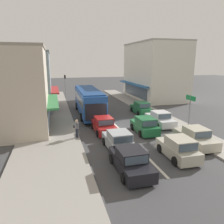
{
  "coord_description": "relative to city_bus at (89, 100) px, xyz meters",
  "views": [
    {
      "loc": [
        -6.17,
        -20.18,
        6.69
      ],
      "look_at": [
        -0.1,
        2.3,
        1.2
      ],
      "focal_mm": 35.0,
      "sensor_mm": 36.0,
      "label": 1
    }
  ],
  "objects": [
    {
      "name": "directional_road_sign",
      "position": [
        8.14,
        -9.3,
        0.8
      ],
      "size": [
        0.1,
        1.4,
        3.6
      ],
      "color": "gray",
      "rests_on": "ground"
    },
    {
      "name": "shopfront_mid_block",
      "position": [
        -8.21,
        4.82,
        2.08
      ],
      "size": [
        8.53,
        8.51,
        7.93
      ],
      "color": "#84939E",
      "rests_on": "ground"
    },
    {
      "name": "parked_hatchback_kerb_third",
      "position": [
        6.63,
        -1.14,
        -1.17
      ],
      "size": [
        1.85,
        3.72,
        1.54
      ],
      "color": "#1E6638",
      "rests_on": "ground"
    },
    {
      "name": "sidewalk_left",
      "position": [
        -4.83,
        -0.62,
        -1.81
      ],
      "size": [
        5.2,
        44.0,
        0.14
      ],
      "primitive_type": "cube",
      "color": "gray",
      "rests_on": "ground"
    },
    {
      "name": "parked_sedan_kerb_second",
      "position": [
        6.58,
        -6.51,
        -1.22
      ],
      "size": [
        1.92,
        4.21,
        1.47
      ],
      "color": "silver",
      "rests_on": "ground"
    },
    {
      "name": "sedan_queue_far_back",
      "position": [
        0.24,
        -7.24,
        -1.22
      ],
      "size": [
        1.95,
        4.23,
        1.47
      ],
      "color": "maroon",
      "rests_on": "ground"
    },
    {
      "name": "kerb_right",
      "position": [
        8.17,
        -0.62,
        -1.82
      ],
      "size": [
        2.8,
        44.0,
        0.12
      ],
      "primitive_type": "cube",
      "color": "gray",
      "rests_on": "ground"
    },
    {
      "name": "hatchback_adjacent_lane_lead",
      "position": [
        3.94,
        -8.52,
        -1.17
      ],
      "size": [
        1.88,
        3.73,
        1.54
      ],
      "color": "#1E6638",
      "rests_on": "ground"
    },
    {
      "name": "lane_centre_line",
      "position": [
        1.97,
        -2.62,
        -1.88
      ],
      "size": [
        0.2,
        28.0,
        0.01
      ],
      "primitive_type": "cube",
      "color": "silver",
      "rests_on": "ground"
    },
    {
      "name": "building_right_far",
      "position": [
        13.45,
        9.57,
        3.02
      ],
      "size": [
        8.24,
        13.14,
        9.83
      ],
      "color": "silver",
      "rests_on": "ground"
    },
    {
      "name": "sedan_queue_gap_filler",
      "position": [
        0.13,
        -15.15,
        -1.22
      ],
      "size": [
        1.9,
        4.2,
        1.47
      ],
      "color": "black",
      "rests_on": "ground"
    },
    {
      "name": "traffic_light_downstreet",
      "position": [
        -2.06,
        13.91,
        0.97
      ],
      "size": [
        0.33,
        0.24,
        4.2
      ],
      "color": "gray",
      "rests_on": "ground"
    },
    {
      "name": "ground_plane",
      "position": [
        1.97,
        -6.62,
        -1.88
      ],
      "size": [
        140.0,
        140.0,
        0.0
      ],
      "primitive_type": "plane",
      "color": "#3F3F42"
    },
    {
      "name": "parked_sedan_kerb_front",
      "position": [
        6.68,
        -12.41,
        -1.22
      ],
      "size": [
        2.01,
        4.26,
        1.47
      ],
      "color": "#B7B29E",
      "rests_on": "ground"
    },
    {
      "name": "city_bus",
      "position": [
        0.0,
        0.0,
        0.0
      ],
      "size": [
        2.91,
        10.91,
        3.23
      ],
      "color": "#1E4C99",
      "rests_on": "ground"
    },
    {
      "name": "pedestrian_with_handbag_near",
      "position": [
        -2.46,
        -8.56,
        -0.81
      ],
      "size": [
        0.44,
        0.64,
        1.63
      ],
      "color": "#232838",
      "rests_on": "sidewalk_left"
    },
    {
      "name": "hatchback_behind_bus_mid",
      "position": [
        4.01,
        -14.22,
        -1.17
      ],
      "size": [
        1.88,
        3.73,
        1.54
      ],
      "color": "#B7B29E",
      "rests_on": "ground"
    },
    {
      "name": "sedan_behind_bus_near",
      "position": [
        0.41,
        -11.8,
        -1.22
      ],
      "size": [
        1.94,
        4.22,
        1.47
      ],
      "color": "#9EA3A8",
      "rests_on": "ground"
    },
    {
      "name": "shopfront_corner_near",
      "position": [
        -8.21,
        -4.19,
        2.13
      ],
      "size": [
        7.9,
        8.95,
        8.03
      ],
      "color": "beige",
      "rests_on": "ground"
    }
  ]
}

